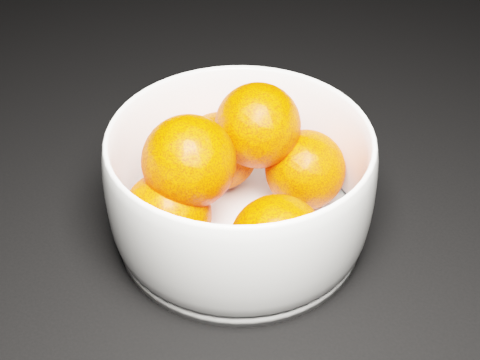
% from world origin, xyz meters
% --- Properties ---
extents(bowl, '(0.19, 0.19, 0.09)m').
position_xyz_m(bowl, '(-0.25, -0.13, 0.05)').
color(bowl, white).
rests_on(bowl, ground).
extents(orange_pile, '(0.14, 0.15, 0.10)m').
position_xyz_m(orange_pile, '(-0.25, -0.13, 0.05)').
color(orange_pile, '#FF3B00').
rests_on(orange_pile, bowl).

